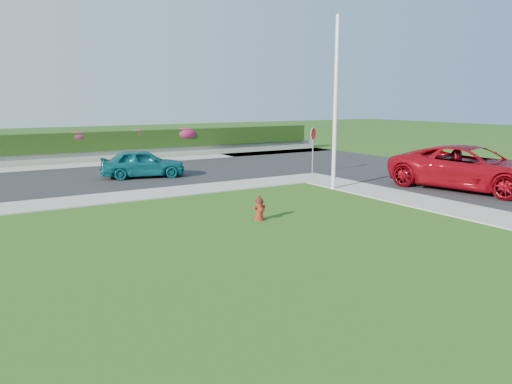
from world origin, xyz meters
TOP-DOWN VIEW (x-y plane):
  - ground at (0.00, 0.00)m, footprint 120.00×120.00m
  - street_right at (12.00, 4.00)m, footprint 8.00×32.00m
  - street_far at (-5.00, 14.00)m, footprint 26.00×8.00m
  - curb_corner at (7.00, 9.00)m, footprint 2.00×2.00m
  - sidewalk_beyond at (-1.00, 19.00)m, footprint 34.00×2.00m
  - retaining_wall at (-1.00, 20.50)m, footprint 34.00×0.40m
  - hedge at (-1.00, 20.60)m, footprint 32.00×0.90m
  - fire_hydrant at (0.77, 3.39)m, footprint 0.37×0.35m
  - suv_red at (10.39, 3.20)m, footprint 4.16×6.66m
  - sedan_teal at (0.49, 12.99)m, footprint 4.01×2.38m
  - utility_pole at (6.04, 6.27)m, footprint 0.16×0.16m
  - stop_sign at (7.71, 9.78)m, footprint 0.54×0.31m
  - flower_clump_d at (-0.69, 20.50)m, footprint 1.21×0.78m
  - flower_clump_e at (2.78, 20.50)m, footprint 1.12×0.72m
  - flower_clump_f at (5.88, 20.50)m, footprint 1.56×1.01m

SIDE VIEW (x-z plane):
  - ground at x=0.00m, z-range 0.00..0.00m
  - street_right at x=12.00m, z-range 0.00..0.04m
  - street_far at x=-5.00m, z-range 0.00..0.04m
  - curb_corner at x=7.00m, z-range 0.00..0.04m
  - sidewalk_beyond at x=-1.00m, z-range 0.00..0.04m
  - retaining_wall at x=-1.00m, z-range 0.00..0.60m
  - fire_hydrant at x=0.77m, z-range -0.02..0.72m
  - sedan_teal at x=0.49m, z-range 0.04..1.32m
  - suv_red at x=10.39m, z-range 0.04..1.76m
  - hedge at x=-1.00m, z-range 0.60..1.70m
  - flower_clump_f at x=5.88m, z-range 1.00..1.78m
  - flower_clump_d at x=-0.69m, z-range 1.16..1.76m
  - flower_clump_e at x=2.78m, z-range 1.20..1.76m
  - stop_sign at x=7.71m, z-range 0.52..2.76m
  - utility_pole at x=6.04m, z-range 0.00..6.67m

